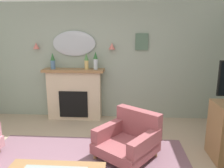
{
  "coord_description": "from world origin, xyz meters",
  "views": [
    {
      "loc": [
        0.6,
        -2.35,
        1.91
      ],
      "look_at": [
        0.37,
        1.35,
        1.06
      ],
      "focal_mm": 34.99,
      "sensor_mm": 36.0,
      "label": 1
    }
  ],
  "objects_px": {
    "wall_mirror": "(74,44)",
    "wall_sconce_left": "(36,46)",
    "fireplace": "(75,95)",
    "mantel_vase_right": "(96,60)",
    "wall_sconce_right": "(112,46)",
    "framed_picture": "(142,42)",
    "mantel_vase_left": "(86,61)",
    "mantel_vase_centre": "(53,61)",
    "armchair_beside_couch": "(129,138)"
  },
  "relations": [
    {
      "from": "wall_mirror",
      "to": "wall_sconce_left",
      "type": "xyz_separation_m",
      "value": [
        -0.85,
        -0.05,
        -0.05
      ]
    },
    {
      "from": "fireplace",
      "to": "mantel_vase_right",
      "type": "distance_m",
      "value": 0.94
    },
    {
      "from": "fireplace",
      "to": "wall_sconce_right",
      "type": "xyz_separation_m",
      "value": [
        0.85,
        0.09,
        1.09
      ]
    },
    {
      "from": "wall_sconce_left",
      "to": "framed_picture",
      "type": "relative_size",
      "value": 0.39
    },
    {
      "from": "mantel_vase_left",
      "to": "wall_mirror",
      "type": "height_order",
      "value": "wall_mirror"
    },
    {
      "from": "mantel_vase_centre",
      "to": "armchair_beside_couch",
      "type": "xyz_separation_m",
      "value": [
        1.68,
        -1.5,
        -1.03
      ]
    },
    {
      "from": "fireplace",
      "to": "wall_sconce_left",
      "type": "height_order",
      "value": "wall_sconce_left"
    },
    {
      "from": "framed_picture",
      "to": "armchair_beside_couch",
      "type": "relative_size",
      "value": 0.32
    },
    {
      "from": "mantel_vase_centre",
      "to": "wall_sconce_right",
      "type": "bearing_deg",
      "value": 5.27
    },
    {
      "from": "fireplace",
      "to": "mantel_vase_left",
      "type": "distance_m",
      "value": 0.84
    },
    {
      "from": "wall_mirror",
      "to": "armchair_beside_couch",
      "type": "height_order",
      "value": "wall_mirror"
    },
    {
      "from": "wall_mirror",
      "to": "wall_sconce_left",
      "type": "relative_size",
      "value": 6.86
    },
    {
      "from": "framed_picture",
      "to": "armchair_beside_couch",
      "type": "height_order",
      "value": "framed_picture"
    },
    {
      "from": "mantel_vase_centre",
      "to": "mantel_vase_left",
      "type": "xyz_separation_m",
      "value": [
        0.75,
        -0.0,
        0.02
      ]
    },
    {
      "from": "fireplace",
      "to": "wall_mirror",
      "type": "distance_m",
      "value": 1.15
    },
    {
      "from": "mantel_vase_centre",
      "to": "mantel_vase_right",
      "type": "relative_size",
      "value": 0.9
    },
    {
      "from": "mantel_vase_left",
      "to": "wall_mirror",
      "type": "xyz_separation_m",
      "value": [
        -0.3,
        0.17,
        0.36
      ]
    },
    {
      "from": "armchair_beside_couch",
      "to": "mantel_vase_centre",
      "type": "bearing_deg",
      "value": 138.2
    },
    {
      "from": "wall_sconce_left",
      "to": "wall_sconce_right",
      "type": "xyz_separation_m",
      "value": [
        1.7,
        0.0,
        0.0
      ]
    },
    {
      "from": "fireplace",
      "to": "wall_mirror",
      "type": "bearing_deg",
      "value": 90.0
    },
    {
      "from": "wall_mirror",
      "to": "framed_picture",
      "type": "height_order",
      "value": "wall_mirror"
    },
    {
      "from": "mantel_vase_left",
      "to": "wall_sconce_left",
      "type": "height_order",
      "value": "wall_sconce_left"
    },
    {
      "from": "fireplace",
      "to": "mantel_vase_centre",
      "type": "relative_size",
      "value": 3.87
    },
    {
      "from": "fireplace",
      "to": "framed_picture",
      "type": "bearing_deg",
      "value": 5.77
    },
    {
      "from": "mantel_vase_centre",
      "to": "wall_sconce_left",
      "type": "bearing_deg",
      "value": 163.3
    },
    {
      "from": "mantel_vase_centre",
      "to": "mantel_vase_right",
      "type": "bearing_deg",
      "value": -0.0
    },
    {
      "from": "mantel_vase_centre",
      "to": "mantel_vase_right",
      "type": "xyz_separation_m",
      "value": [
        0.95,
        -0.0,
        0.03
      ]
    },
    {
      "from": "wall_sconce_right",
      "to": "armchair_beside_couch",
      "type": "xyz_separation_m",
      "value": [
        0.38,
        -1.62,
        -1.35
      ]
    },
    {
      "from": "mantel_vase_left",
      "to": "mantel_vase_centre",
      "type": "bearing_deg",
      "value": 180.0
    },
    {
      "from": "wall_sconce_left",
      "to": "framed_picture",
      "type": "distance_m",
      "value": 2.35
    },
    {
      "from": "fireplace",
      "to": "mantel_vase_centre",
      "type": "xyz_separation_m",
      "value": [
        -0.45,
        -0.03,
        0.76
      ]
    },
    {
      "from": "mantel_vase_right",
      "to": "wall_mirror",
      "type": "xyz_separation_m",
      "value": [
        -0.5,
        0.17,
        0.35
      ]
    },
    {
      "from": "mantel_vase_centre",
      "to": "wall_sconce_left",
      "type": "xyz_separation_m",
      "value": [
        -0.4,
        0.12,
        0.33
      ]
    },
    {
      "from": "wall_mirror",
      "to": "mantel_vase_right",
      "type": "bearing_deg",
      "value": -18.78
    },
    {
      "from": "wall_sconce_left",
      "to": "mantel_vase_left",
      "type": "bearing_deg",
      "value": -5.96
    },
    {
      "from": "mantel_vase_right",
      "to": "fireplace",
      "type": "bearing_deg",
      "value": 176.76
    },
    {
      "from": "mantel_vase_right",
      "to": "wall_mirror",
      "type": "height_order",
      "value": "wall_mirror"
    },
    {
      "from": "wall_sconce_left",
      "to": "fireplace",
      "type": "bearing_deg",
      "value": -6.16
    },
    {
      "from": "mantel_vase_left",
      "to": "wall_mirror",
      "type": "distance_m",
      "value": 0.5
    },
    {
      "from": "fireplace",
      "to": "mantel_vase_right",
      "type": "xyz_separation_m",
      "value": [
        0.5,
        -0.03,
        0.79
      ]
    },
    {
      "from": "wall_mirror",
      "to": "armchair_beside_couch",
      "type": "relative_size",
      "value": 0.84
    },
    {
      "from": "wall_sconce_left",
      "to": "framed_picture",
      "type": "bearing_deg",
      "value": 1.46
    },
    {
      "from": "wall_sconce_right",
      "to": "mantel_vase_centre",
      "type": "bearing_deg",
      "value": -174.73
    },
    {
      "from": "mantel_vase_right",
      "to": "wall_sconce_left",
      "type": "distance_m",
      "value": 1.39
    },
    {
      "from": "wall_mirror",
      "to": "wall_sconce_left",
      "type": "bearing_deg",
      "value": -176.63
    },
    {
      "from": "wall_mirror",
      "to": "wall_sconce_right",
      "type": "height_order",
      "value": "wall_mirror"
    },
    {
      "from": "wall_sconce_right",
      "to": "wall_sconce_left",
      "type": "bearing_deg",
      "value": 180.0
    },
    {
      "from": "mantel_vase_left",
      "to": "wall_mirror",
      "type": "bearing_deg",
      "value": 150.46
    },
    {
      "from": "mantel_vase_right",
      "to": "wall_mirror",
      "type": "relative_size",
      "value": 0.4
    },
    {
      "from": "mantel_vase_left",
      "to": "framed_picture",
      "type": "xyz_separation_m",
      "value": [
        1.2,
        0.18,
        0.4
      ]
    }
  ]
}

